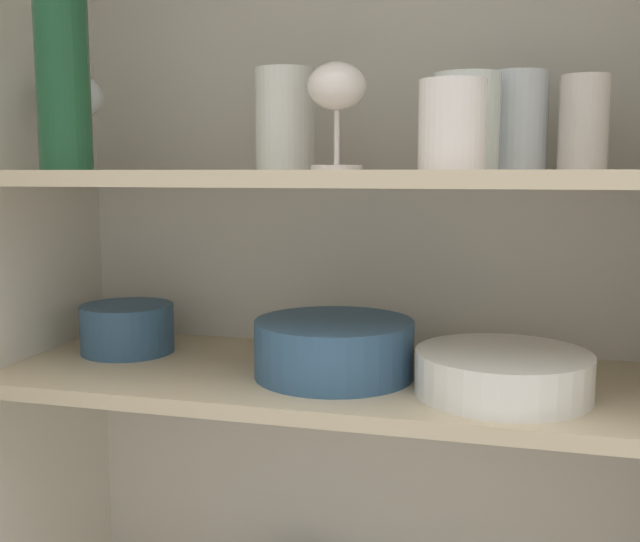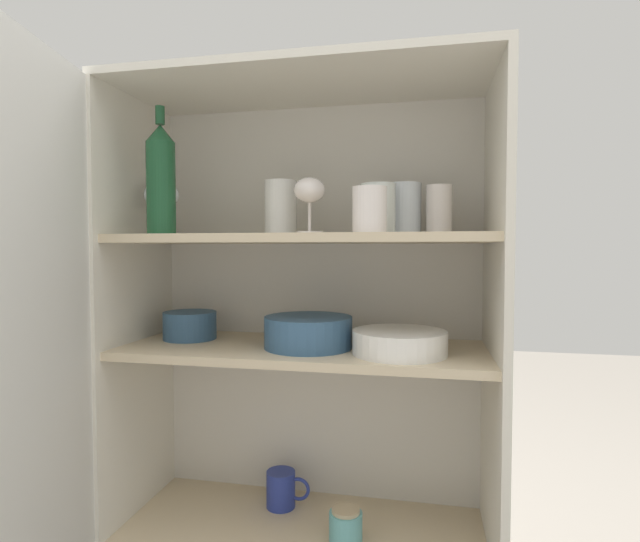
# 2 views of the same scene
# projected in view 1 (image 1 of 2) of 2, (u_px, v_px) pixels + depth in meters

# --- Properties ---
(cupboard_back_panel) EXTENTS (0.91, 0.02, 1.36)m
(cupboard_back_panel) POSITION_uv_depth(u_px,v_px,m) (353.00, 378.00, 1.19)
(cupboard_back_panel) COLOR silver
(cupboard_back_panel) RESTS_ON ground_plane
(cupboard_side_left) EXTENTS (0.02, 0.37, 1.36)m
(cupboard_side_left) POSITION_uv_depth(u_px,v_px,m) (41.00, 388.00, 1.14)
(cupboard_side_left) COLOR silver
(cupboard_side_left) RESTS_ON ground_plane
(shelf_board_middle) EXTENTS (0.87, 0.34, 0.02)m
(shelf_board_middle) POSITION_uv_depth(u_px,v_px,m) (324.00, 379.00, 1.02)
(shelf_board_middle) COLOR beige
(shelf_board_upper) EXTENTS (0.87, 0.34, 0.02)m
(shelf_board_upper) POSITION_uv_depth(u_px,v_px,m) (325.00, 178.00, 0.98)
(shelf_board_upper) COLOR beige
(tumbler_glass_0) EXTENTS (0.08, 0.08, 0.12)m
(tumbler_glass_0) POSITION_uv_depth(u_px,v_px,m) (466.00, 122.00, 0.92)
(tumbler_glass_0) COLOR white
(tumbler_glass_0) RESTS_ON shelf_board_upper
(tumbler_glass_1) EXTENTS (0.08, 0.08, 0.14)m
(tumbler_glass_1) POSITION_uv_depth(u_px,v_px,m) (285.00, 120.00, 1.01)
(tumbler_glass_1) COLOR white
(tumbler_glass_1) RESTS_ON shelf_board_upper
(tumbler_glass_2) EXTENTS (0.07, 0.07, 0.10)m
(tumbler_glass_2) POSITION_uv_depth(u_px,v_px,m) (452.00, 125.00, 0.82)
(tumbler_glass_2) COLOR silver
(tumbler_glass_2) RESTS_ON shelf_board_upper
(tumbler_glass_3) EXTENTS (0.06, 0.06, 0.12)m
(tumbler_glass_3) POSITION_uv_depth(u_px,v_px,m) (584.00, 123.00, 0.92)
(tumbler_glass_3) COLOR silver
(tumbler_glass_3) RESTS_ON shelf_board_upper
(tumbler_glass_4) EXTENTS (0.08, 0.08, 0.13)m
(tumbler_glass_4) POSITION_uv_depth(u_px,v_px,m) (515.00, 121.00, 0.97)
(tumbler_glass_4) COLOR white
(tumbler_glass_4) RESTS_ON shelf_board_upper
(wine_glass_0) EXTENTS (0.07, 0.07, 0.13)m
(wine_glass_0) POSITION_uv_depth(u_px,v_px,m) (337.00, 93.00, 0.91)
(wine_glass_0) COLOR silver
(wine_glass_0) RESTS_ON shelf_board_upper
(wine_glass_1) EXTENTS (0.09, 0.09, 0.14)m
(wine_glass_1) POSITION_uv_depth(u_px,v_px,m) (71.00, 100.00, 1.07)
(wine_glass_1) COLOR white
(wine_glass_1) RESTS_ON shelf_board_upper
(wine_bottle) EXTENTS (0.07, 0.07, 0.30)m
(wine_bottle) POSITION_uv_depth(u_px,v_px,m) (63.00, 66.00, 0.95)
(wine_bottle) COLOR #194728
(wine_bottle) RESTS_ON shelf_board_upper
(plate_stack_white) EXTENTS (0.21, 0.21, 0.05)m
(plate_stack_white) POSITION_uv_depth(u_px,v_px,m) (503.00, 373.00, 0.91)
(plate_stack_white) COLOR white
(plate_stack_white) RESTS_ON shelf_board_middle
(mixing_bowl_large) EXTENTS (0.21, 0.21, 0.08)m
(mixing_bowl_large) POSITION_uv_depth(u_px,v_px,m) (334.00, 346.00, 0.99)
(mixing_bowl_large) COLOR #33567A
(mixing_bowl_large) RESTS_ON shelf_board_middle
(serving_bowl_small) EXTENTS (0.14, 0.14, 0.07)m
(serving_bowl_small) POSITION_uv_depth(u_px,v_px,m) (127.00, 326.00, 1.12)
(serving_bowl_small) COLOR #33567A
(serving_bowl_small) RESTS_ON shelf_board_middle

